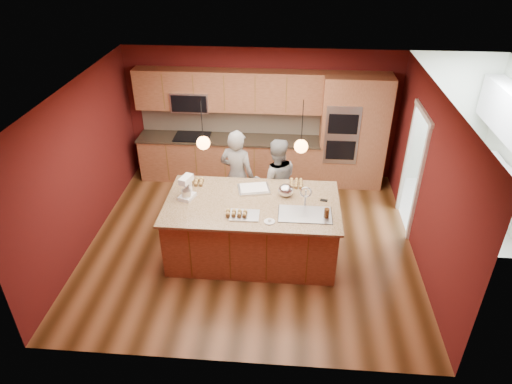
# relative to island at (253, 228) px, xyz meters

# --- Properties ---
(floor) EXTENTS (5.50, 5.50, 0.00)m
(floor) POSITION_rel_island_xyz_m (-0.07, 0.31, -0.51)
(floor) COLOR #3E240E
(floor) RESTS_ON ground
(ceiling) EXTENTS (5.50, 5.50, 0.00)m
(ceiling) POSITION_rel_island_xyz_m (-0.07, 0.31, 2.19)
(ceiling) COLOR white
(ceiling) RESTS_ON ground
(wall_back) EXTENTS (5.50, 0.00, 5.50)m
(wall_back) POSITION_rel_island_xyz_m (-0.07, 2.81, 0.84)
(wall_back) COLOR #511313
(wall_back) RESTS_ON ground
(wall_front) EXTENTS (5.50, 0.00, 5.50)m
(wall_front) POSITION_rel_island_xyz_m (-0.07, -2.19, 0.84)
(wall_front) COLOR #511313
(wall_front) RESTS_ON ground
(wall_left) EXTENTS (0.00, 5.00, 5.00)m
(wall_left) POSITION_rel_island_xyz_m (-2.82, 0.31, 0.84)
(wall_left) COLOR #511313
(wall_left) RESTS_ON ground
(wall_right) EXTENTS (0.00, 5.00, 5.00)m
(wall_right) POSITION_rel_island_xyz_m (2.68, 0.31, 0.84)
(wall_right) COLOR #511313
(wall_right) RESTS_ON ground
(cabinet_run) EXTENTS (3.74, 0.64, 2.30)m
(cabinet_run) POSITION_rel_island_xyz_m (-0.75, 2.55, 0.47)
(cabinet_run) COLOR brown
(cabinet_run) RESTS_ON floor
(oven_column) EXTENTS (1.30, 0.62, 2.30)m
(oven_column) POSITION_rel_island_xyz_m (1.78, 2.50, 0.64)
(oven_column) COLOR brown
(oven_column) RESTS_ON floor
(doorway_trim) EXTENTS (0.08, 1.11, 2.20)m
(doorway_trim) POSITION_rel_island_xyz_m (2.66, 1.11, 0.54)
(doorway_trim) COLOR silver
(doorway_trim) RESTS_ON wall_right
(pendant_left) EXTENTS (0.20, 0.20, 0.80)m
(pendant_left) POSITION_rel_island_xyz_m (-0.73, 0.00, 1.49)
(pendant_left) COLOR black
(pendant_left) RESTS_ON ceiling
(pendant_right) EXTENTS (0.20, 0.20, 0.80)m
(pendant_right) POSITION_rel_island_xyz_m (0.70, 0.00, 1.49)
(pendant_right) COLOR black
(pendant_right) RESTS_ON ceiling
(island) EXTENTS (2.73, 1.52, 1.38)m
(island) POSITION_rel_island_xyz_m (0.00, 0.00, 0.00)
(island) COLOR brown
(island) RESTS_ON floor
(person_left) EXTENTS (0.74, 0.60, 1.76)m
(person_left) POSITION_rel_island_xyz_m (-0.37, 1.02, 0.37)
(person_left) COLOR black
(person_left) RESTS_ON floor
(person_right) EXTENTS (0.89, 0.75, 1.62)m
(person_right) POSITION_rel_island_xyz_m (0.32, 1.02, 0.30)
(person_right) COLOR slate
(person_right) RESTS_ON floor
(stand_mixer) EXTENTS (0.27, 0.32, 0.38)m
(stand_mixer) POSITION_rel_island_xyz_m (-1.05, 0.06, 0.66)
(stand_mixer) COLOR white
(stand_mixer) RESTS_ON island
(sheet_cake) EXTENTS (0.57, 0.47, 0.05)m
(sheet_cake) POSITION_rel_island_xyz_m (-0.02, 0.39, 0.51)
(sheet_cake) COLOR silver
(sheet_cake) RESTS_ON island
(cooling_rack) EXTENTS (0.45, 0.32, 0.02)m
(cooling_rack) POSITION_rel_island_xyz_m (-0.10, -0.38, 0.50)
(cooling_rack) COLOR #B8BBC0
(cooling_rack) RESTS_ON island
(mixing_bowl) EXTENTS (0.24, 0.24, 0.21)m
(mixing_bowl) POSITION_rel_island_xyz_m (0.50, 0.25, 0.59)
(mixing_bowl) COLOR silver
(mixing_bowl) RESTS_ON island
(plate) EXTENTS (0.16, 0.16, 0.01)m
(plate) POSITION_rel_island_xyz_m (0.28, -0.51, 0.50)
(plate) COLOR white
(plate) RESTS_ON island
(tumbler) EXTENTS (0.08, 0.08, 0.16)m
(tumbler) POSITION_rel_island_xyz_m (1.12, -0.33, 0.57)
(tumbler) COLOR #3A1F0C
(tumbler) RESTS_ON island
(phone) EXTENTS (0.13, 0.09, 0.01)m
(phone) POSITION_rel_island_xyz_m (1.11, 0.14, 0.50)
(phone) COLOR black
(phone) RESTS_ON island
(cupcakes_left) EXTENTS (0.25, 0.25, 0.07)m
(cupcakes_left) POSITION_rel_island_xyz_m (-0.99, 0.51, 0.53)
(cupcakes_left) COLOR tan
(cupcakes_left) RESTS_ON island
(cupcakes_rack) EXTENTS (0.34, 0.17, 0.08)m
(cupcakes_rack) POSITION_rel_island_xyz_m (-0.22, -0.39, 0.55)
(cupcakes_rack) COLOR tan
(cupcakes_rack) RESTS_ON island
(cupcakes_right) EXTENTS (0.22, 0.29, 0.07)m
(cupcakes_right) POSITION_rel_island_xyz_m (0.67, 0.59, 0.52)
(cupcakes_right) COLOR tan
(cupcakes_right) RESTS_ON island
(washer) EXTENTS (0.72, 0.74, 1.04)m
(washer) POSITION_rel_island_xyz_m (4.15, 1.22, 0.01)
(washer) COLOR white
(washer) RESTS_ON floor
(dryer) EXTENTS (0.67, 0.69, 1.03)m
(dryer) POSITION_rel_island_xyz_m (4.12, 1.81, 0.00)
(dryer) COLOR white
(dryer) RESTS_ON floor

